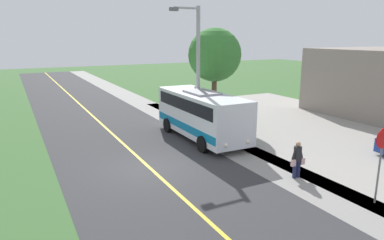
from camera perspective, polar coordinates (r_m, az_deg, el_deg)
name	(u,v)px	position (r m, az deg, el deg)	size (l,w,h in m)	color
ground_plane	(149,168)	(16.66, -6.95, -7.70)	(120.00, 120.00, 0.00)	#3D6633
road_surface	(149,168)	(16.66, -6.95, -7.69)	(8.00, 100.00, 0.01)	#333335
sidewalk	(241,151)	(18.97, 7.97, -5.06)	(2.40, 100.00, 0.01)	gray
parking_lot_surface	(380,148)	(22.02, 28.24, -3.96)	(14.00, 36.00, 0.01)	#9E9991
road_centre_line	(149,167)	(16.65, -6.95, -7.67)	(0.16, 100.00, 0.00)	gold
shuttle_bus_front	(202,113)	(20.74, 1.58, 1.17)	(2.67, 7.53, 2.86)	white
pedestrian_with_bags	(297,159)	(15.81, 16.76, -6.03)	(0.72, 0.34, 1.62)	#1E2347
stop_sign	(381,153)	(14.19, 28.45, -4.67)	(0.76, 0.07, 2.88)	slate
street_light_pole	(196,65)	(21.71, 0.71, 8.95)	(1.97, 0.24, 7.75)	#9E9EA3
tree_curbside	(215,55)	(24.69, 3.71, 10.47)	(3.69, 3.69, 6.59)	brown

